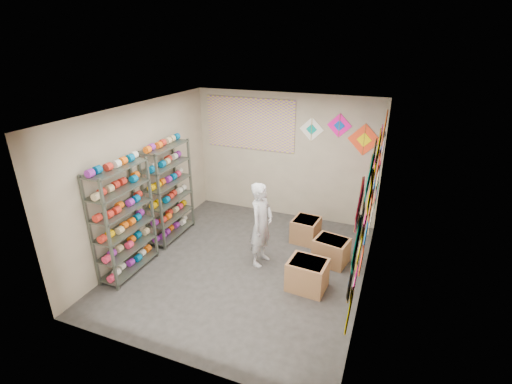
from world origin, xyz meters
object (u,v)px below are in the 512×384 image
at_px(carton_a, 307,275).
at_px(carton_b, 331,251).
at_px(carton_c, 306,230).
at_px(shelf_rack_back, 169,192).
at_px(shelf_rack_front, 123,221).
at_px(shopkeeper, 261,224).

relative_size(carton_a, carton_b, 1.05).
bearing_deg(carton_a, carton_b, 81.01).
distance_m(carton_a, carton_c, 1.52).
distance_m(shelf_rack_back, carton_c, 2.77).
distance_m(shelf_rack_front, carton_b, 3.58).
relative_size(shelf_rack_back, carton_a, 3.21).
xyz_separation_m(shopkeeper, carton_b, (1.15, 0.45, -0.52)).
xyz_separation_m(carton_a, carton_c, (-0.40, 1.47, -0.02)).
height_order(shelf_rack_front, carton_a, shelf_rack_front).
xyz_separation_m(carton_a, carton_b, (0.21, 0.87, -0.02)).
relative_size(shelf_rack_back, carton_b, 3.36).
distance_m(shopkeeper, carton_b, 1.34).
distance_m(shopkeeper, carton_c, 1.29).
distance_m(shelf_rack_back, carton_a, 3.12).
distance_m(shelf_rack_front, shelf_rack_back, 1.30).
height_order(shelf_rack_front, carton_c, shelf_rack_front).
bearing_deg(shopkeeper, carton_c, -19.27).
height_order(shelf_rack_back, carton_a, shelf_rack_back).
relative_size(shelf_rack_front, shopkeeper, 1.26).
bearing_deg(shopkeeper, carton_b, -60.75).
bearing_deg(carton_c, shelf_rack_front, -135.22).
bearing_deg(carton_a, shelf_rack_back, 171.75).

